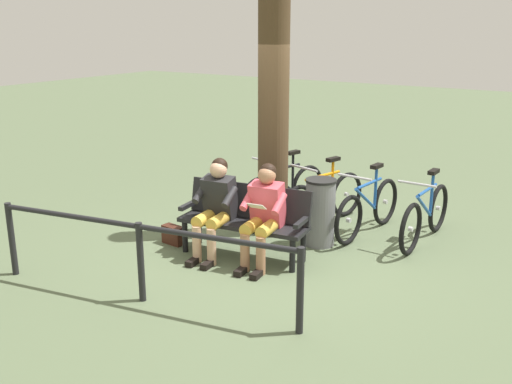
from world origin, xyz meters
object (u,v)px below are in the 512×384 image
at_px(person_companion, 216,203).
at_px(person_reading, 264,210).
at_px(handbag, 173,235).
at_px(tree_trunk, 274,92).
at_px(bench, 246,215).
at_px(bicycle_green, 368,208).
at_px(litter_bin, 320,212).
at_px(bicycle_red, 284,191).
at_px(bicycle_black, 425,216).
at_px(bicycle_silver, 323,199).

bearing_deg(person_companion, person_reading, 179.95).
height_order(person_reading, handbag, person_reading).
distance_m(person_companion, tree_trunk, 1.67).
bearing_deg(person_companion, bench, -153.06).
xyz_separation_m(person_companion, bicycle_green, (-1.29, -1.69, -0.30)).
distance_m(tree_trunk, litter_bin, 1.66).
bearing_deg(person_reading, bicycle_red, -74.33).
relative_size(person_reading, bicycle_green, 0.72).
distance_m(bench, person_reading, 0.39).
bearing_deg(bicycle_green, bicycle_red, -89.59).
bearing_deg(handbag, bicycle_black, -146.63).
height_order(bicycle_black, bicycle_silver, same).
bearing_deg(handbag, bench, -168.50).
distance_m(person_companion, bicycle_black, 2.73).
bearing_deg(bicycle_black, bicycle_red, -88.50).
height_order(bicycle_black, bicycle_red, same).
relative_size(handbag, bicycle_black, 0.18).
xyz_separation_m(bicycle_black, bicycle_green, (0.74, 0.10, 0.00)).
height_order(bench, bicycle_silver, bicycle_silver).
bearing_deg(bicycle_red, litter_bin, 65.73).
bearing_deg(bicycle_silver, litter_bin, 39.17).
height_order(handbag, bicycle_red, bicycle_red).
height_order(person_reading, litter_bin, person_reading).
bearing_deg(bicycle_red, person_reading, 38.23).
distance_m(litter_bin, bicycle_black, 1.38).
bearing_deg(bicycle_black, person_companion, -45.91).
xyz_separation_m(bench, person_companion, (0.30, 0.20, 0.16)).
height_order(handbag, bicycle_green, bicycle_green).
distance_m(person_reading, bicycle_green, 1.77).
bearing_deg(bicycle_silver, tree_trunk, -19.99).
bearing_deg(bicycle_silver, person_companion, -2.72).
height_order(tree_trunk, litter_bin, tree_trunk).
height_order(person_companion, bicycle_silver, person_companion).
bearing_deg(person_companion, handbag, -6.92).
height_order(handbag, litter_bin, litter_bin).
bearing_deg(handbag, person_reading, -176.70).
height_order(person_companion, bicycle_green, person_companion).
distance_m(person_reading, bicycle_silver, 1.70).
height_order(tree_trunk, bicycle_green, tree_trunk).
xyz_separation_m(handbag, bicycle_red, (-0.59, -1.84, 0.24)).
bearing_deg(bicycle_red, bicycle_green, 99.71).
bearing_deg(litter_bin, bicycle_green, -117.41).
height_order(person_reading, bicycle_black, person_reading).
height_order(bicycle_green, bicycle_silver, same).
height_order(bench, bicycle_green, bicycle_green).
bearing_deg(bicycle_black, handbag, -53.96).
bearing_deg(tree_trunk, bicycle_silver, -125.90).
bearing_deg(bench, litter_bin, -135.30).
height_order(tree_trunk, bicycle_black, tree_trunk).
height_order(bench, bicycle_black, bicycle_black).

